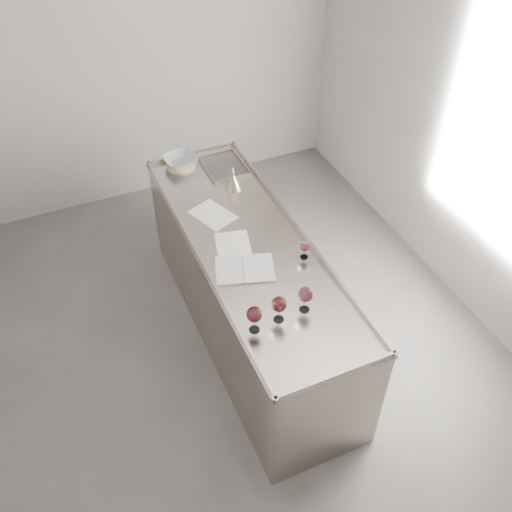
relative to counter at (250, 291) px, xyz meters
name	(u,v)px	position (x,y,z in m)	size (l,w,h in m)	color
room_shell	(189,238)	(-0.50, -0.30, 0.93)	(4.54, 5.04, 2.84)	#504D4B
counter	(250,291)	(0.00, 0.00, 0.00)	(0.77, 2.42, 0.97)	gray
wine_glass_left	(254,315)	(-0.28, -0.71, 0.60)	(0.09, 0.09, 0.18)	white
wine_glass_middle	(279,305)	(-0.11, -0.70, 0.60)	(0.09, 0.09, 0.18)	white
wine_glass_right	(306,295)	(0.06, -0.69, 0.59)	(0.09, 0.09, 0.18)	white
wine_glass_small	(305,247)	(0.27, -0.27, 0.56)	(0.06, 0.06, 0.13)	white
notebook	(245,269)	(-0.13, -0.22, 0.47)	(0.44, 0.36, 0.02)	silver
loose_paper_top	(234,247)	(-0.11, 0.01, 0.47)	(0.23, 0.33, 0.00)	silver
loose_paper_under	(213,215)	(-0.12, 0.39, 0.47)	(0.22, 0.31, 0.00)	silver
trivet	(181,165)	(-0.13, 1.08, 0.48)	(0.23, 0.23, 0.02)	beige
ceramic_bowl	(180,160)	(-0.13, 1.08, 0.52)	(0.25, 0.25, 0.06)	#8B9AA1
wine_funnel	(233,182)	(0.14, 0.63, 0.53)	(0.13, 0.13, 0.19)	#ADA39A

